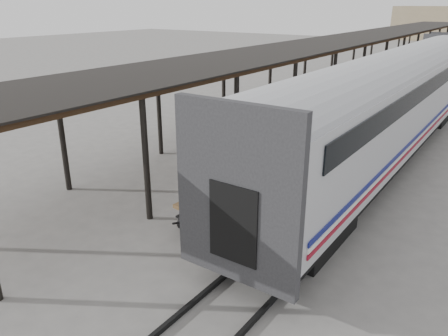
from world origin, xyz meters
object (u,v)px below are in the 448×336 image
porter (209,182)px  pedestrian (326,104)px  luggage_tug (357,89)px  baggage_cart (215,204)px

porter → pedestrian: size_ratio=1.04×
pedestrian → luggage_tug: bearing=-78.2°
baggage_cart → porter: bearing=-62.9°
baggage_cart → porter: size_ratio=1.62×
luggage_tug → pedestrian: 6.96m
baggage_cart → luggage_tug: 22.25m
baggage_cart → pedestrian: (-2.66, 15.09, 0.10)m
luggage_tug → pedestrian: bearing=-92.2°
porter → pedestrian: 16.03m
luggage_tug → porter: bearing=-87.5°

